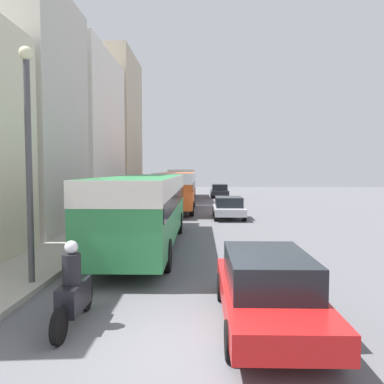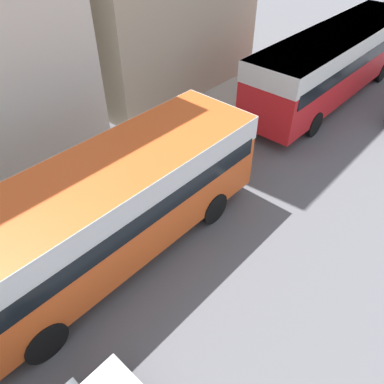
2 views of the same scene
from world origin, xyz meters
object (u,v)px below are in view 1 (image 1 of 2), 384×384
Objects in this scene: bus_lead at (146,201)px; bus_following at (177,186)px; bus_third_in_line at (183,180)px; pedestrian_near_curb at (126,200)px; car_crossing at (267,287)px; car_distant at (229,207)px; motorcycle_behind_lead at (73,292)px; car_far_curb at (219,190)px.

bus_lead is 12.98m from bus_following.
bus_third_in_line is 6.69× the size of pedestrian_near_curb.
bus_following is at bearing 98.74° from car_crossing.
motorcycle_behind_lead is at bearing -104.68° from car_distant.
bus_lead is 2.45× the size of car_crossing.
car_far_curb reaches higher than car_crossing.
bus_lead is 2.48× the size of car_far_curb.
bus_third_in_line is at bearing 95.56° from car_crossing.
bus_third_in_line is at bearing 90.47° from bus_following.
car_crossing is at bearing -91.25° from car_far_curb.
bus_third_in_line is (-0.10, 12.77, 0.12)m from bus_following.
motorcycle_behind_lead reaches higher than car_crossing.
bus_lead is 27.24m from car_far_curb.
bus_lead is 2.83× the size of car_distant.
bus_lead is 1.22× the size of bus_following.
car_crossing is (3.10, -20.20, -1.12)m from bus_following.
bus_lead reaches higher than pedestrian_near_curb.
pedestrian_near_curb reaches higher than car_far_curb.
motorcycle_behind_lead reaches higher than car_distant.
car_crossing is (3.48, -7.23, -1.10)m from bus_lead.
bus_following is 0.80× the size of bus_third_in_line.
car_crossing is at bearing -81.26° from bus_following.
bus_third_in_line reaches higher than pedestrian_near_curb.
bus_lead is at bearing -91.68° from bus_following.
bus_lead is at bearing 87.13° from motorcycle_behind_lead.
car_crossing is at bearing -84.44° from bus_third_in_line.
pedestrian_near_curb is (-2.55, 17.85, 0.33)m from motorcycle_behind_lead.
bus_following reaches higher than bus_lead.
car_distant is at bearing -12.22° from pedestrian_near_curb.
bus_following is at bearing 37.49° from pedestrian_near_curb.
motorcycle_behind_lead is at bearing -91.12° from bus_third_in_line.
bus_following is 4.06× the size of motorcycle_behind_lead.
bus_third_in_line reaches higher than bus_lead.
bus_following is at bearing 88.32° from bus_lead.
motorcycle_behind_lead is at bearing -81.87° from pedestrian_near_curb.
bus_lead reaches higher than motorcycle_behind_lead.
bus_third_in_line is at bearing 102.24° from car_distant.
car_distant is (3.64, -16.78, -1.27)m from bus_third_in_line.
pedestrian_near_curb is at bearing 105.63° from bus_lead.
car_far_curb is (0.75, 34.12, 0.01)m from car_crossing.
car_distant is (0.43, 16.19, -0.03)m from car_crossing.
pedestrian_near_curb is (-3.30, -2.53, -0.86)m from bus_following.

